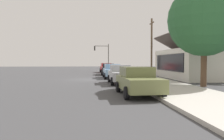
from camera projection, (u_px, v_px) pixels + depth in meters
name	position (u px, v px, depth m)	size (l,w,h in m)	color
ground_plane	(89.00, 79.00, 23.45)	(120.00, 120.00, 0.00)	#424244
sidewalk_curb	(141.00, 78.00, 23.99)	(60.00, 4.20, 0.16)	beige
car_cherry	(106.00, 68.00, 38.12)	(4.60, 2.20, 1.59)	red
car_charcoal	(108.00, 69.00, 31.73)	(4.90, 2.19, 1.59)	#2D3035
car_skyblue	(112.00, 71.00, 25.42)	(4.80, 2.07, 1.59)	#8CB7E0
car_silver	(120.00, 74.00, 19.14)	(4.47, 1.96, 1.59)	silver
car_olive	(138.00, 81.00, 12.63)	(4.51, 2.19, 1.59)	olive
storefront_building	(196.00, 63.00, 25.01)	(10.88, 6.70, 5.05)	silver
shade_tree	(204.00, 20.00, 16.56)	(5.38, 5.38, 7.66)	brown
traffic_light_main	(103.00, 53.00, 42.33)	(0.37, 2.79, 5.20)	#383833
utility_pole_wooden	(152.00, 46.00, 29.35)	(1.80, 0.24, 7.50)	brown
fire_hydrant_red	(128.00, 74.00, 24.27)	(0.22, 0.22, 0.71)	red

